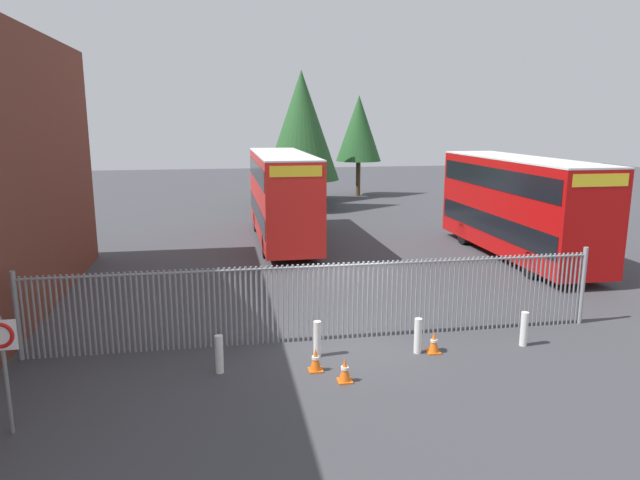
{
  "coord_description": "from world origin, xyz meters",
  "views": [
    {
      "loc": [
        -3.3,
        -14.9,
        6.04
      ],
      "look_at": [
        0.0,
        4.0,
        2.0
      ],
      "focal_mm": 32.24,
      "sensor_mm": 36.0,
      "label": 1
    }
  ],
  "objects_px": {
    "double_decker_bus_near_gate": "(518,204)",
    "bollard_far_right": "(524,329)",
    "bollard_center_front": "(317,339)",
    "double_decker_bus_behind_fence_left": "(282,194)",
    "traffic_cone_mid_forecourt": "(316,360)",
    "bollard_near_left": "(219,354)",
    "bollard_near_right": "(418,336)",
    "traffic_cone_by_gate": "(434,342)",
    "speed_limit_sign_post": "(2,349)",
    "traffic_cone_near_kerb": "(345,370)"
  },
  "relations": [
    {
      "from": "double_decker_bus_behind_fence_left",
      "to": "bollard_near_left",
      "type": "bearing_deg",
      "value": -101.95
    },
    {
      "from": "bollard_near_right",
      "to": "traffic_cone_near_kerb",
      "type": "relative_size",
      "value": 1.61
    },
    {
      "from": "double_decker_bus_behind_fence_left",
      "to": "traffic_cone_mid_forecourt",
      "type": "relative_size",
      "value": 18.32
    },
    {
      "from": "bollard_near_right",
      "to": "traffic_cone_by_gate",
      "type": "xyz_separation_m",
      "value": [
        0.42,
        -0.07,
        -0.19
      ]
    },
    {
      "from": "bollard_center_front",
      "to": "bollard_near_right",
      "type": "bearing_deg",
      "value": -5.36
    },
    {
      "from": "bollard_center_front",
      "to": "bollard_far_right",
      "type": "bearing_deg",
      "value": -2.63
    },
    {
      "from": "bollard_near_left",
      "to": "traffic_cone_near_kerb",
      "type": "relative_size",
      "value": 1.61
    },
    {
      "from": "double_decker_bus_behind_fence_left",
      "to": "bollard_far_right",
      "type": "relative_size",
      "value": 11.38
    },
    {
      "from": "double_decker_bus_behind_fence_left",
      "to": "bollard_near_left",
      "type": "relative_size",
      "value": 11.38
    },
    {
      "from": "double_decker_bus_near_gate",
      "to": "traffic_cone_mid_forecourt",
      "type": "relative_size",
      "value": 18.32
    },
    {
      "from": "double_decker_bus_behind_fence_left",
      "to": "traffic_cone_mid_forecourt",
      "type": "bearing_deg",
      "value": -93.23
    },
    {
      "from": "double_decker_bus_near_gate",
      "to": "traffic_cone_near_kerb",
      "type": "relative_size",
      "value": 18.32
    },
    {
      "from": "traffic_cone_mid_forecourt",
      "to": "speed_limit_sign_post",
      "type": "xyz_separation_m",
      "value": [
        -6.34,
        -1.81,
        1.49
      ]
    },
    {
      "from": "traffic_cone_mid_forecourt",
      "to": "speed_limit_sign_post",
      "type": "bearing_deg",
      "value": -164.04
    },
    {
      "from": "bollard_center_front",
      "to": "traffic_cone_near_kerb",
      "type": "bearing_deg",
      "value": -76.32
    },
    {
      "from": "double_decker_bus_behind_fence_left",
      "to": "speed_limit_sign_post",
      "type": "relative_size",
      "value": 4.5
    },
    {
      "from": "traffic_cone_near_kerb",
      "to": "double_decker_bus_behind_fence_left",
      "type": "bearing_deg",
      "value": 88.97
    },
    {
      "from": "bollard_near_right",
      "to": "traffic_cone_mid_forecourt",
      "type": "distance_m",
      "value": 2.91
    },
    {
      "from": "double_decker_bus_near_gate",
      "to": "speed_limit_sign_post",
      "type": "bearing_deg",
      "value": -144.93
    },
    {
      "from": "double_decker_bus_behind_fence_left",
      "to": "traffic_cone_by_gate",
      "type": "distance_m",
      "value": 15.11
    },
    {
      "from": "bollard_near_right",
      "to": "traffic_cone_near_kerb",
      "type": "height_order",
      "value": "bollard_near_right"
    },
    {
      "from": "traffic_cone_by_gate",
      "to": "speed_limit_sign_post",
      "type": "height_order",
      "value": "speed_limit_sign_post"
    },
    {
      "from": "bollard_center_front",
      "to": "traffic_cone_near_kerb",
      "type": "distance_m",
      "value": 1.64
    },
    {
      "from": "double_decker_bus_near_gate",
      "to": "traffic_cone_mid_forecourt",
      "type": "xyz_separation_m",
      "value": [
        -10.7,
        -10.15,
        -2.13
      ]
    },
    {
      "from": "double_decker_bus_near_gate",
      "to": "traffic_cone_by_gate",
      "type": "relative_size",
      "value": 18.32
    },
    {
      "from": "speed_limit_sign_post",
      "to": "bollard_center_front",
      "type": "bearing_deg",
      "value": 22.43
    },
    {
      "from": "traffic_cone_mid_forecourt",
      "to": "double_decker_bus_near_gate",
      "type": "bearing_deg",
      "value": 43.49
    },
    {
      "from": "double_decker_bus_near_gate",
      "to": "bollard_near_left",
      "type": "distance_m",
      "value": 16.43
    },
    {
      "from": "bollard_near_right",
      "to": "bollard_far_right",
      "type": "bearing_deg",
      "value": -0.22
    },
    {
      "from": "double_decker_bus_near_gate",
      "to": "bollard_far_right",
      "type": "relative_size",
      "value": 11.38
    },
    {
      "from": "traffic_cone_near_kerb",
      "to": "speed_limit_sign_post",
      "type": "distance_m",
      "value": 7.16
    },
    {
      "from": "traffic_cone_mid_forecourt",
      "to": "speed_limit_sign_post",
      "type": "height_order",
      "value": "speed_limit_sign_post"
    },
    {
      "from": "traffic_cone_by_gate",
      "to": "traffic_cone_near_kerb",
      "type": "relative_size",
      "value": 1.0
    },
    {
      "from": "bollard_center_front",
      "to": "bollard_far_right",
      "type": "relative_size",
      "value": 1.0
    },
    {
      "from": "bollard_near_right",
      "to": "bollard_near_left",
      "type": "bearing_deg",
      "value": -176.38
    },
    {
      "from": "bollard_center_front",
      "to": "double_decker_bus_behind_fence_left",
      "type": "bearing_deg",
      "value": 87.33
    },
    {
      "from": "double_decker_bus_near_gate",
      "to": "bollard_center_front",
      "type": "xyz_separation_m",
      "value": [
        -10.51,
        -9.27,
        -1.95
      ]
    },
    {
      "from": "traffic_cone_near_kerb",
      "to": "bollard_center_front",
      "type": "bearing_deg",
      "value": 103.68
    },
    {
      "from": "double_decker_bus_near_gate",
      "to": "bollard_center_front",
      "type": "distance_m",
      "value": 14.14
    },
    {
      "from": "double_decker_bus_near_gate",
      "to": "bollard_near_left",
      "type": "bearing_deg",
      "value": -142.91
    },
    {
      "from": "bollard_near_left",
      "to": "traffic_cone_mid_forecourt",
      "type": "relative_size",
      "value": 1.61
    },
    {
      "from": "double_decker_bus_near_gate",
      "to": "traffic_cone_mid_forecourt",
      "type": "bearing_deg",
      "value": -136.51
    },
    {
      "from": "bollard_near_left",
      "to": "bollard_center_front",
      "type": "xyz_separation_m",
      "value": [
        2.51,
        0.57,
        0.0
      ]
    },
    {
      "from": "double_decker_bus_near_gate",
      "to": "double_decker_bus_behind_fence_left",
      "type": "xyz_separation_m",
      "value": [
        -9.83,
        5.18,
        0.0
      ]
    },
    {
      "from": "bollard_near_right",
      "to": "bollard_far_right",
      "type": "height_order",
      "value": "same"
    },
    {
      "from": "traffic_cone_near_kerb",
      "to": "double_decker_bus_near_gate",
      "type": "bearing_deg",
      "value": 46.99
    },
    {
      "from": "double_decker_bus_near_gate",
      "to": "speed_limit_sign_post",
      "type": "distance_m",
      "value": 20.83
    },
    {
      "from": "double_decker_bus_near_gate",
      "to": "bollard_far_right",
      "type": "height_order",
      "value": "double_decker_bus_near_gate"
    },
    {
      "from": "double_decker_bus_near_gate",
      "to": "speed_limit_sign_post",
      "type": "height_order",
      "value": "double_decker_bus_near_gate"
    },
    {
      "from": "traffic_cone_by_gate",
      "to": "traffic_cone_near_kerb",
      "type": "xyz_separation_m",
      "value": [
        -2.67,
        -1.27,
        0.0
      ]
    }
  ]
}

